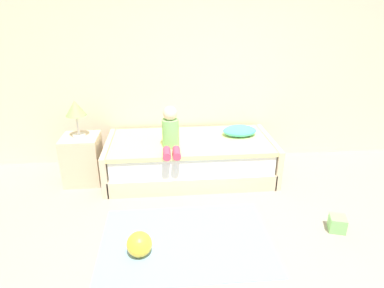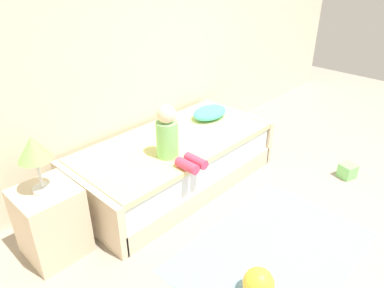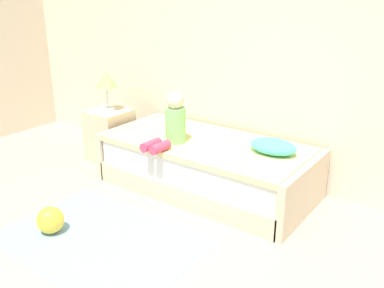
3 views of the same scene
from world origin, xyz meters
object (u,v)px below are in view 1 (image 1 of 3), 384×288
object	(u,v)px
toy_ball	(139,244)
toy_block	(337,224)
bed	(190,158)
pillow	(240,131)
table_lamp	(75,110)
child_figure	(171,132)
nightstand	(83,159)

from	to	relation	value
toy_ball	toy_block	xyz separation A→B (m)	(1.92, 0.17, -0.04)
bed	pillow	world-z (taller)	pillow
table_lamp	toy_block	xyz separation A→B (m)	(2.70, -1.26, -0.86)
table_lamp	child_figure	xyz separation A→B (m)	(1.10, -0.21, -0.23)
bed	child_figure	world-z (taller)	child_figure
nightstand	table_lamp	size ratio (longest dim) A/B	1.33
toy_block	bed	bearing A→B (deg)	136.54
toy_ball	toy_block	bearing A→B (deg)	5.03
nightstand	child_figure	distance (m)	1.19
pillow	table_lamp	bearing A→B (deg)	-176.64
child_figure	toy_block	bearing A→B (deg)	-33.31
toy_block	child_figure	bearing A→B (deg)	146.69
bed	toy_block	size ratio (longest dim) A/B	13.85
table_lamp	toy_ball	bearing A→B (deg)	-61.56
table_lamp	toy_block	size ratio (longest dim) A/B	2.95
toy_ball	table_lamp	bearing A→B (deg)	118.44
table_lamp	child_figure	world-z (taller)	table_lamp
bed	pillow	xyz separation A→B (m)	(0.65, 0.10, 0.32)
nightstand	table_lamp	xyz separation A→B (m)	(0.00, 0.00, 0.64)
nightstand	child_figure	xyz separation A→B (m)	(1.10, -0.21, 0.40)
toy_ball	child_figure	bearing A→B (deg)	74.92
table_lamp	toy_ball	distance (m)	1.82
table_lamp	child_figure	distance (m)	1.15
pillow	toy_ball	xyz separation A→B (m)	(-1.23, -1.55, -0.45)
toy_ball	pillow	bearing A→B (deg)	51.49
pillow	toy_ball	size ratio (longest dim) A/B	1.94
pillow	child_figure	bearing A→B (deg)	-160.00
nightstand	toy_ball	size ratio (longest dim) A/B	2.64
child_figure	table_lamp	bearing A→B (deg)	169.17
pillow	toy_block	bearing A→B (deg)	-63.28
bed	toy_block	world-z (taller)	bed
toy_ball	toy_block	world-z (taller)	toy_ball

